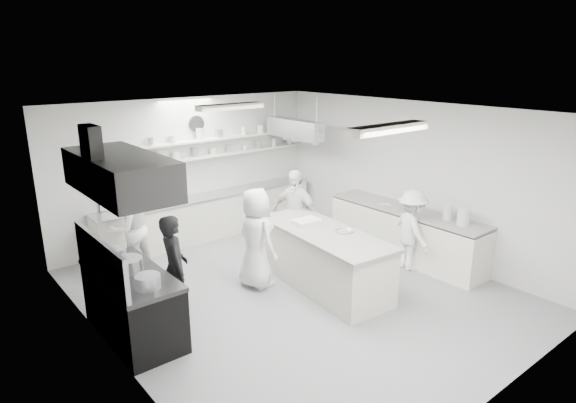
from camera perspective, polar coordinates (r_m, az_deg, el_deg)
floor at (r=8.37m, az=0.76°, el=-10.50°), size 6.00×7.00×0.02m
ceiling at (r=7.50m, az=0.84°, el=10.52°), size 6.00×7.00×0.02m
wall_back at (r=10.64m, az=-11.43°, el=3.73°), size 6.00×0.04×3.00m
wall_front at (r=5.76m, az=24.04°, el=-8.46°), size 6.00×0.04×3.00m
wall_left at (r=6.41m, az=-20.31°, el=-5.51°), size 0.04×7.00×3.00m
wall_right at (r=9.94m, az=14.19°, el=2.65°), size 0.04×7.00×3.00m
stove at (r=7.30m, az=-17.56°, el=-11.56°), size 0.80×1.80×0.90m
exhaust_hood at (r=6.65m, az=-18.96°, el=3.09°), size 0.85×2.00×0.50m
back_counter at (r=10.80m, az=-8.97°, el=-1.69°), size 5.00×0.60×0.92m
shelf_lower at (r=10.81m, az=-7.90°, el=5.46°), size 4.20×0.26×0.04m
shelf_upper at (r=10.75m, az=-7.98°, el=7.29°), size 4.20×0.26×0.04m
pass_through_window at (r=10.11m, az=-17.86°, el=2.30°), size 1.30×0.04×1.00m
wall_clock at (r=10.53m, az=-10.66°, el=8.90°), size 0.32×0.05×0.32m
right_counter at (r=9.85m, az=13.47°, el=-3.69°), size 0.74×3.30×0.94m
pot_rack at (r=10.69m, az=0.76°, el=8.47°), size 0.30×1.60×0.40m
light_fixture_front at (r=6.25m, az=11.63°, el=8.34°), size 1.30×0.25×0.10m
light_fixture_rear at (r=8.96m, az=-6.72°, el=10.93°), size 1.30×0.25×0.10m
prep_island at (r=8.40m, az=4.15°, el=-6.79°), size 1.19×2.65×0.95m
stove_pot at (r=7.12m, az=-18.17°, el=-7.20°), size 0.41×0.41×0.24m
cook_stove at (r=7.40m, az=-13.06°, el=-7.63°), size 0.54×0.68×1.64m
cook_back at (r=9.20m, az=-17.97°, el=-3.04°), size 0.92×0.77×1.68m
cook_island_left at (r=8.27m, az=-3.73°, el=-4.27°), size 0.57×0.86×1.72m
cook_island_right at (r=9.48m, az=0.81°, el=-1.44°), size 0.70×1.10×1.74m
cook_right at (r=9.22m, az=14.20°, el=-3.26°), size 0.87×1.11×1.51m
bowl_island_a at (r=8.22m, az=6.54°, el=-3.60°), size 0.36×0.36×0.07m
bowl_island_b at (r=8.85m, az=2.46°, el=-2.04°), size 0.25×0.25×0.07m
bowl_right at (r=9.81m, az=11.21°, el=-0.56°), size 0.28×0.28×0.06m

